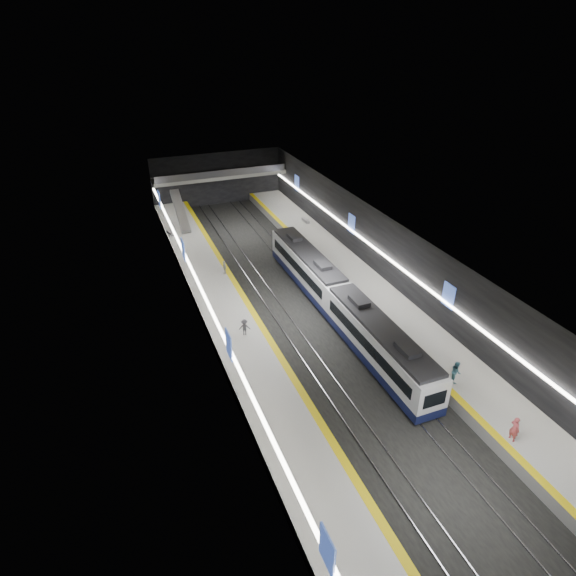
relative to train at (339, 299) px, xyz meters
name	(u,v)px	position (x,y,z in m)	size (l,w,h in m)	color
ground	(307,315)	(-2.50, 1.67, -2.20)	(70.00, 70.00, 0.00)	black
ceiling	(309,241)	(-2.50, 1.67, 5.80)	(20.00, 70.00, 0.04)	beige
wall_left	(204,299)	(-12.50, 1.67, 1.80)	(0.04, 70.00, 8.00)	black
wall_right	(398,263)	(7.50, 1.67, 1.80)	(0.04, 70.00, 8.00)	black
wall_back	(218,179)	(-2.50, 36.67, 1.80)	(20.00, 0.04, 8.00)	black
platform_left	(234,326)	(-10.00, 1.67, -1.70)	(5.00, 70.00, 1.00)	slate
tile_surface_left	(234,322)	(-10.00, 1.67, -1.19)	(5.00, 70.00, 0.02)	#A4A5A0
tactile_strip_left	(256,317)	(-7.80, 1.67, -1.18)	(0.60, 70.00, 0.02)	yellow
platform_right	(374,297)	(5.00, 1.67, -1.70)	(5.00, 70.00, 1.00)	slate
tile_surface_right	(374,293)	(5.00, 1.67, -1.19)	(5.00, 70.00, 0.02)	#A4A5A0
tactile_strip_right	(355,296)	(2.80, 1.67, -1.18)	(0.60, 70.00, 0.02)	yellow
rails	(307,315)	(-2.50, 1.67, -2.14)	(6.52, 70.00, 0.12)	gray
train	(339,299)	(0.00, 0.00, 0.00)	(2.69, 30.04, 3.60)	#11163E
ad_posters	(304,271)	(-2.50, 2.67, 2.30)	(19.94, 53.50, 2.20)	#4465CD
cove_light_left	(207,301)	(-12.30, 1.67, 1.60)	(0.25, 68.60, 0.12)	white
cove_light_right	(396,265)	(7.30, 1.67, 1.60)	(0.25, 68.60, 0.12)	white
mezzanine_bridge	(220,176)	(-2.50, 34.60, 2.84)	(20.00, 3.00, 1.50)	gray
escalator	(180,211)	(-10.00, 27.67, 0.70)	(1.20, 8.00, 0.60)	#99999E
bench_left_far	(171,233)	(-12.00, 24.58, -1.00)	(0.45, 1.61, 0.39)	#99999E
bench_right_far	(306,220)	(6.13, 22.27, -0.99)	(0.46, 1.65, 0.40)	#99999E
passenger_right_a	(515,429)	(3.51, -18.95, -0.23)	(0.71, 0.46, 1.94)	#BB464C
passenger_right_b	(456,372)	(3.78, -12.64, -0.28)	(0.89, 0.69, 1.83)	teal
passenger_left_a	(224,267)	(-8.24, 11.38, -0.42)	(0.91, 0.38, 1.55)	beige
passenger_left_b	(245,327)	(-9.61, -0.66, -0.42)	(1.01, 0.58, 1.56)	#434149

